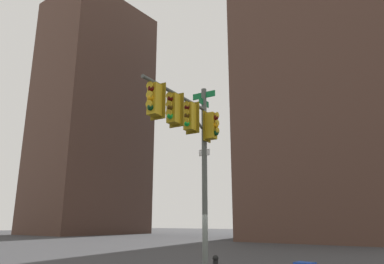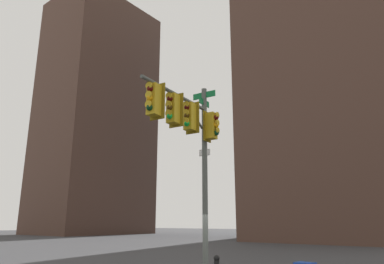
# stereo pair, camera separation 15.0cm
# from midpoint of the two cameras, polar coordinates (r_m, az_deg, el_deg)

# --- Properties ---
(signal_pole_assembly) EXTENTS (4.12, 1.09, 7.28)m
(signal_pole_assembly) POSITION_cam_midpoint_polar(r_m,az_deg,el_deg) (12.34, -0.70, -0.04)
(signal_pole_assembly) COLOR #4C514C
(signal_pole_assembly) RESTS_ON ground_plane
(building_brick_nearside) EXTENTS (23.72, 20.69, 51.15)m
(building_brick_nearside) POSITION_cam_midpoint_polar(r_m,az_deg,el_deg) (56.23, 21.53, 11.21)
(building_brick_nearside) COLOR #4C3328
(building_brick_nearside) RESTS_ON ground_plane
(building_glass_tower) EXTENTS (26.47, 23.39, 57.22)m
(building_glass_tower) POSITION_cam_midpoint_polar(r_m,az_deg,el_deg) (76.00, 21.08, 6.93)
(building_glass_tower) COLOR #7A99B2
(building_glass_tower) RESTS_ON ground_plane
(building_brick_farside) EXTENTS (21.11, 15.93, 49.14)m
(building_brick_farside) POSITION_cam_midpoint_polar(r_m,az_deg,el_deg) (78.44, -15.68, 2.71)
(building_brick_farside) COLOR #4C3328
(building_brick_farside) RESTS_ON ground_plane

